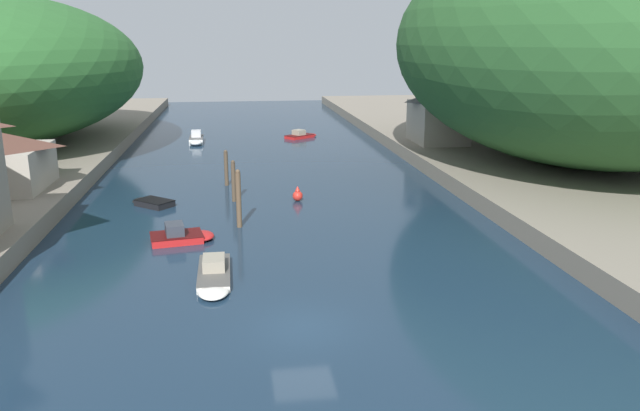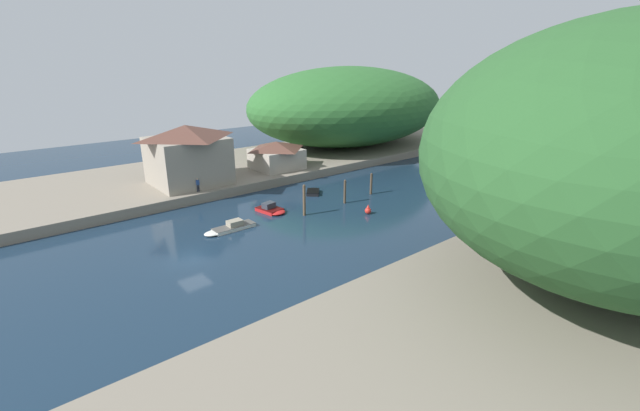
# 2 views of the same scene
# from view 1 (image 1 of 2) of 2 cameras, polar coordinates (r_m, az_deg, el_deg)

# --- Properties ---
(water_surface) EXTENTS (130.00, 130.00, 0.00)m
(water_surface) POSITION_cam_1_polar(r_m,az_deg,el_deg) (53.90, -5.15, 2.96)
(water_surface) COLOR #192D42
(water_surface) RESTS_ON ground
(right_bank) EXTENTS (22.00, 120.00, 1.21)m
(right_bank) POSITION_cam_1_polar(r_m,az_deg,el_deg) (60.15, 18.99, 4.05)
(right_bank) COLOR gray
(right_bank) RESTS_ON ground
(hillside_right) EXTENTS (29.22, 40.91, 19.00)m
(hillside_right) POSITION_cam_1_polar(r_m,az_deg,el_deg) (55.71, 23.08, 13.36)
(hillside_right) COLOR #285628
(hillside_right) RESTS_ON right_bank
(right_bank_cottage) EXTENTS (5.09, 6.82, 5.27)m
(right_bank_cottage) POSITION_cam_1_polar(r_m,az_deg,el_deg) (63.24, 10.78, 8.14)
(right_bank_cottage) COLOR #B2A899
(right_bank_cottage) RESTS_ON right_bank
(boat_small_dinghy) EXTENTS (1.56, 4.81, 1.35)m
(boat_small_dinghy) POSITION_cam_1_polar(r_m,az_deg,el_deg) (70.66, -11.25, 5.95)
(boat_small_dinghy) COLOR white
(boat_small_dinghy) RESTS_ON water_surface
(boat_yellow_tender) EXTENTS (4.29, 3.86, 0.97)m
(boat_yellow_tender) POSITION_cam_1_polar(r_m,az_deg,el_deg) (73.39, -1.68, 6.45)
(boat_yellow_tender) COLOR red
(boat_yellow_tender) RESTS_ON water_surface
(boat_far_right_bank) EXTENTS (1.56, 5.51, 0.95)m
(boat_far_right_bank) POSITION_cam_1_polar(r_m,az_deg,el_deg) (30.32, -9.67, -6.27)
(boat_far_right_bank) COLOR silver
(boat_far_right_bank) RESTS_ON water_surface
(boat_mid_channel) EXTENTS (3.84, 2.52, 1.07)m
(boat_mid_channel) POSITION_cam_1_polar(r_m,az_deg,el_deg) (36.46, -12.48, -2.69)
(boat_mid_channel) COLOR red
(boat_mid_channel) RESTS_ON water_surface
(boat_open_rowboat) EXTENTS (3.33, 3.20, 0.44)m
(boat_open_rowboat) POSITION_cam_1_polar(r_m,az_deg,el_deg) (44.76, -15.21, 0.28)
(boat_open_rowboat) COLOR black
(boat_open_rowboat) RESTS_ON water_surface
(mooring_post_second) EXTENTS (0.32, 0.32, 3.61)m
(mooring_post_second) POSITION_cam_1_polar(r_m,az_deg,el_deg) (38.11, -7.45, 0.65)
(mooring_post_second) COLOR brown
(mooring_post_second) RESTS_ON water_surface
(mooring_post_middle) EXTENTS (0.30, 0.30, 2.96)m
(mooring_post_middle) POSITION_cam_1_polar(r_m,az_deg,el_deg) (44.43, -7.91, 2.26)
(mooring_post_middle) COLOR #4C3D2D
(mooring_post_middle) RESTS_ON water_surface
(mooring_post_fourth) EXTENTS (0.31, 0.31, 2.83)m
(mooring_post_fourth) POSITION_cam_1_polar(r_m,az_deg,el_deg) (49.46, -8.57, 3.44)
(mooring_post_fourth) COLOR #4C3D2D
(mooring_post_fourth) RESTS_ON water_surface
(channel_buoy_near) EXTENTS (0.73, 0.73, 1.09)m
(channel_buoy_near) POSITION_cam_1_polar(r_m,az_deg,el_deg) (44.38, -2.06, 0.96)
(channel_buoy_near) COLOR red
(channel_buoy_near) RESTS_ON water_surface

